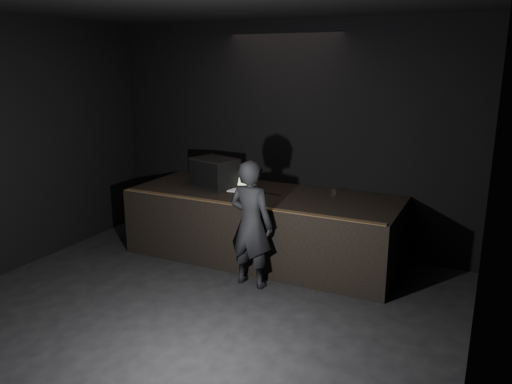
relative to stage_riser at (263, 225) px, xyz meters
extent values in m
plane|color=black|center=(0.00, -2.73, -0.50)|extent=(7.00, 7.00, 0.00)
cube|color=black|center=(0.00, 0.77, 1.25)|extent=(6.00, 0.10, 3.50)
cube|color=black|center=(3.00, -2.73, 1.25)|extent=(0.10, 7.00, 3.50)
cube|color=black|center=(0.00, 0.00, 0.00)|extent=(4.00, 1.50, 1.00)
cube|color=brown|center=(0.00, -0.71, 0.51)|extent=(3.92, 0.10, 0.01)
cube|color=black|center=(-0.85, 0.05, 0.73)|extent=(0.79, 0.65, 0.45)
cube|color=black|center=(-0.92, -0.19, 0.73)|extent=(0.61, 0.21, 0.39)
cylinder|color=black|center=(-0.13, 0.06, 0.51)|extent=(0.83, 0.15, 0.02)
cube|color=silver|center=(-0.37, -0.02, 0.51)|extent=(0.37, 0.28, 0.02)
cube|color=silver|center=(-0.37, -0.02, 0.52)|extent=(0.30, 0.17, 0.00)
cube|color=silver|center=(-0.39, 0.14, 0.63)|extent=(0.35, 0.11, 0.22)
cube|color=yellow|center=(-0.39, 0.13, 0.63)|extent=(0.31, 0.09, 0.18)
cylinder|color=silver|center=(-0.08, -0.10, 0.57)|extent=(0.06, 0.06, 0.14)
cylinder|color=navy|center=(-0.08, -0.10, 0.58)|extent=(0.06, 0.06, 0.06)
cylinder|color=red|center=(-0.08, -0.10, 0.54)|extent=(0.06, 0.06, 0.01)
cylinder|color=white|center=(0.98, 0.31, 0.55)|extent=(0.08, 0.08, 0.10)
cube|color=silver|center=(0.07, -0.50, 0.52)|extent=(0.09, 0.17, 0.03)
imported|color=black|center=(0.27, -0.95, 0.35)|extent=(0.66, 0.47, 1.69)
camera|label=1|loc=(3.02, -6.46, 2.38)|focal=35.00mm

